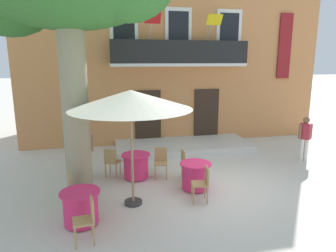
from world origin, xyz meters
name	(u,v)px	position (x,y,z in m)	size (l,w,h in m)	color
ground_plane	(222,187)	(0.00, 0.00, 0.00)	(120.00, 120.00, 0.00)	beige
building_facade	(168,55)	(-0.08, 6.99, 3.75)	(13.00, 5.09, 7.50)	#CC844C
entrance_step_platform	(184,146)	(-0.08, 3.89, 0.12)	(5.40, 2.22, 0.25)	silver
cafe_table_near_tree	(136,166)	(-2.32, 1.20, 0.39)	(0.86, 0.86, 0.76)	#E52D66
cafe_chair_near_tree_0	(161,161)	(-1.57, 1.12, 0.53)	(0.47, 0.47, 0.91)	tan
cafe_chair_near_tree_1	(112,161)	(-3.03, 1.44, 0.53)	(0.53, 0.53, 0.91)	tan
cafe_table_middle	(81,207)	(-3.78, -1.19, 0.39)	(0.86, 0.86, 0.76)	#E52D66
cafe_chair_middle_0	(87,217)	(-3.60, -1.92, 0.53)	(0.45, 0.45, 0.91)	tan
cafe_chair_middle_1	(74,189)	(-3.96, -0.46, 0.53)	(0.45, 0.45, 0.91)	tan
cafe_table_front	(195,176)	(-0.79, 0.05, 0.39)	(0.86, 0.86, 0.76)	#E52D66
cafe_chair_front_0	(186,162)	(-0.84, 0.80, 0.53)	(0.41, 0.41, 0.91)	tan
cafe_chair_front_1	(203,182)	(-0.84, -0.70, 0.53)	(0.46, 0.46, 0.91)	tan
cafe_umbrella	(131,100)	(-2.58, -0.48, 2.61)	(2.90, 2.90, 2.85)	#997A56
pedestrian_near_entrance	(85,149)	(-3.82, 1.58, 0.90)	(0.53, 0.40, 1.60)	#232328
pedestrian_mid_plaza	(305,136)	(3.69, 1.57, 0.90)	(0.53, 0.40, 1.60)	silver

